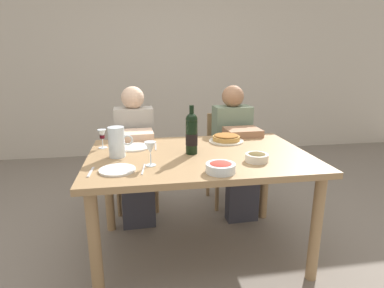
{
  "coord_description": "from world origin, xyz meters",
  "views": [
    {
      "loc": [
        -0.38,
        -2.03,
        1.39
      ],
      "look_at": [
        -0.05,
        0.02,
        0.83
      ],
      "focal_mm": 29.38,
      "sensor_mm": 36.0,
      "label": 1
    }
  ],
  "objects_px": {
    "salad_bowl": "(221,167)",
    "wine_glass_right_diner": "(102,135)",
    "baked_tart": "(226,138)",
    "chair_left": "(135,155)",
    "dining_table": "(199,166)",
    "diner_right": "(235,147)",
    "wine_glass_left_diner": "(150,149)",
    "dinner_plate_left_setting": "(135,147)",
    "chair_right": "(227,152)",
    "wine_bottle": "(192,134)",
    "diner_left": "(135,150)",
    "olive_bowl": "(257,157)",
    "dinner_plate_right_setting": "(117,170)",
    "water_pitcher": "(117,144)"
  },
  "relations": [
    {
      "from": "salad_bowl",
      "to": "wine_glass_right_diner",
      "type": "xyz_separation_m",
      "value": [
        -0.72,
        0.64,
        0.06
      ]
    },
    {
      "from": "baked_tart",
      "to": "chair_left",
      "type": "xyz_separation_m",
      "value": [
        -0.72,
        0.62,
        -0.29
      ]
    },
    {
      "from": "dining_table",
      "to": "diner_right",
      "type": "xyz_separation_m",
      "value": [
        0.45,
        0.63,
        -0.05
      ]
    },
    {
      "from": "wine_glass_left_diner",
      "to": "wine_glass_right_diner",
      "type": "bearing_deg",
      "value": 126.33
    },
    {
      "from": "dinner_plate_left_setting",
      "to": "chair_right",
      "type": "xyz_separation_m",
      "value": [
        0.88,
        0.64,
        -0.27
      ]
    },
    {
      "from": "chair_right",
      "to": "wine_bottle",
      "type": "bearing_deg",
      "value": 57.39
    },
    {
      "from": "dining_table",
      "to": "diner_left",
      "type": "bearing_deg",
      "value": 123.69
    },
    {
      "from": "dining_table",
      "to": "wine_glass_right_diner",
      "type": "xyz_separation_m",
      "value": [
        -0.67,
        0.26,
        0.19
      ]
    },
    {
      "from": "baked_tart",
      "to": "dinner_plate_left_setting",
      "type": "bearing_deg",
      "value": -174.63
    },
    {
      "from": "wine_bottle",
      "to": "diner_left",
      "type": "bearing_deg",
      "value": 121.14
    },
    {
      "from": "chair_left",
      "to": "dining_table",
      "type": "bearing_deg",
      "value": 114.2
    },
    {
      "from": "olive_bowl",
      "to": "wine_glass_right_diner",
      "type": "height_order",
      "value": "wine_glass_right_diner"
    },
    {
      "from": "dinner_plate_left_setting",
      "to": "dinner_plate_right_setting",
      "type": "relative_size",
      "value": 1.05
    },
    {
      "from": "dining_table",
      "to": "wine_bottle",
      "type": "height_order",
      "value": "wine_bottle"
    },
    {
      "from": "salad_bowl",
      "to": "wine_glass_right_diner",
      "type": "height_order",
      "value": "wine_glass_right_diner"
    },
    {
      "from": "diner_right",
      "to": "salad_bowl",
      "type": "bearing_deg",
      "value": 66.01
    },
    {
      "from": "water_pitcher",
      "to": "wine_glass_right_diner",
      "type": "relative_size",
      "value": 1.47
    },
    {
      "from": "dining_table",
      "to": "diner_left",
      "type": "distance_m",
      "value": 0.8
    },
    {
      "from": "olive_bowl",
      "to": "wine_glass_left_diner",
      "type": "relative_size",
      "value": 0.98
    },
    {
      "from": "diner_left",
      "to": "dining_table",
      "type": "bearing_deg",
      "value": 121.25
    },
    {
      "from": "dinner_plate_left_setting",
      "to": "diner_left",
      "type": "height_order",
      "value": "diner_left"
    },
    {
      "from": "wine_glass_right_diner",
      "to": "dinner_plate_left_setting",
      "type": "relative_size",
      "value": 0.62
    },
    {
      "from": "dinner_plate_left_setting",
      "to": "dinner_plate_right_setting",
      "type": "height_order",
      "value": "same"
    },
    {
      "from": "baked_tart",
      "to": "chair_right",
      "type": "distance_m",
      "value": 0.67
    },
    {
      "from": "wine_bottle",
      "to": "dinner_plate_left_setting",
      "type": "relative_size",
      "value": 1.51
    },
    {
      "from": "wine_bottle",
      "to": "dinner_plate_left_setting",
      "type": "bearing_deg",
      "value": 151.83
    },
    {
      "from": "wine_bottle",
      "to": "dinner_plate_left_setting",
      "type": "xyz_separation_m",
      "value": [
        -0.39,
        0.21,
        -0.14
      ]
    },
    {
      "from": "water_pitcher",
      "to": "diner_right",
      "type": "xyz_separation_m",
      "value": [
        1.0,
        0.61,
        -0.23
      ]
    },
    {
      "from": "diner_left",
      "to": "water_pitcher",
      "type": "bearing_deg",
      "value": 78.42
    },
    {
      "from": "dinner_plate_right_setting",
      "to": "diner_right",
      "type": "bearing_deg",
      "value": 41.9
    },
    {
      "from": "wine_bottle",
      "to": "olive_bowl",
      "type": "distance_m",
      "value": 0.46
    },
    {
      "from": "water_pitcher",
      "to": "dinner_plate_left_setting",
      "type": "bearing_deg",
      "value": 60.32
    },
    {
      "from": "diner_left",
      "to": "chair_right",
      "type": "xyz_separation_m",
      "value": [
        0.89,
        0.2,
        -0.12
      ]
    },
    {
      "from": "dining_table",
      "to": "salad_bowl",
      "type": "bearing_deg",
      "value": -81.86
    },
    {
      "from": "dining_table",
      "to": "wine_glass_left_diner",
      "type": "xyz_separation_m",
      "value": [
        -0.34,
        -0.19,
        0.2
      ]
    },
    {
      "from": "wine_bottle",
      "to": "wine_glass_right_diner",
      "type": "bearing_deg",
      "value": 158.45
    },
    {
      "from": "wine_bottle",
      "to": "dinner_plate_right_setting",
      "type": "bearing_deg",
      "value": -150.54
    },
    {
      "from": "wine_bottle",
      "to": "diner_left",
      "type": "distance_m",
      "value": 0.81
    },
    {
      "from": "diner_left",
      "to": "diner_right",
      "type": "distance_m",
      "value": 0.9
    },
    {
      "from": "chair_right",
      "to": "salad_bowl",
      "type": "bearing_deg",
      "value": 70.18
    },
    {
      "from": "wine_glass_left_diner",
      "to": "chair_right",
      "type": "distance_m",
      "value": 1.37
    },
    {
      "from": "olive_bowl",
      "to": "salad_bowl",
      "type": "bearing_deg",
      "value": -150.5
    },
    {
      "from": "baked_tart",
      "to": "chair_right",
      "type": "relative_size",
      "value": 0.31
    },
    {
      "from": "wine_glass_left_diner",
      "to": "diner_right",
      "type": "xyz_separation_m",
      "value": [
        0.79,
        0.82,
        -0.25
      ]
    },
    {
      "from": "dinner_plate_right_setting",
      "to": "chair_left",
      "type": "bearing_deg",
      "value": 86.07
    },
    {
      "from": "diner_left",
      "to": "dinner_plate_left_setting",
      "type": "bearing_deg",
      "value": 88.74
    },
    {
      "from": "wine_glass_right_diner",
      "to": "chair_left",
      "type": "bearing_deg",
      "value": 71.51
    },
    {
      "from": "olive_bowl",
      "to": "diner_left",
      "type": "height_order",
      "value": "diner_left"
    },
    {
      "from": "olive_bowl",
      "to": "dinner_plate_left_setting",
      "type": "height_order",
      "value": "olive_bowl"
    },
    {
      "from": "water_pitcher",
      "to": "olive_bowl",
      "type": "relative_size",
      "value": 1.38
    }
  ]
}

